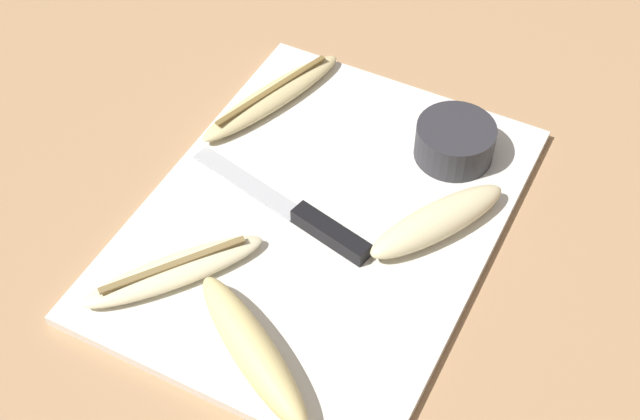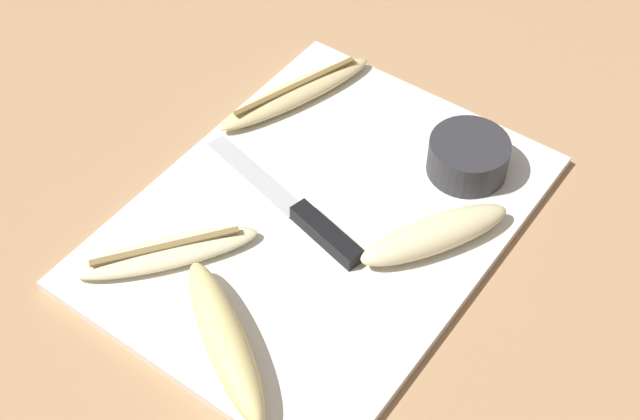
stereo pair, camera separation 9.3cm
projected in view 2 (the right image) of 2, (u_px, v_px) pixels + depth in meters
The scene contains 8 objects.
ground_plane at pixel (320, 224), 0.94m from camera, with size 4.00×4.00×0.00m, color tan.
cutting_board at pixel (320, 220), 0.94m from camera, with size 0.47×0.35×0.01m.
knife at pixel (309, 220), 0.92m from camera, with size 0.07×0.24×0.02m.
banana_cream_curved at pixel (435, 234), 0.90m from camera, with size 0.17×0.12×0.03m.
banana_golden_short at pixel (225, 339), 0.81m from camera, with size 0.13×0.18×0.04m.
banana_mellow_near at pixel (296, 93), 1.05m from camera, with size 0.21×0.10×0.02m.
banana_bright_far at pixel (167, 253), 0.89m from camera, with size 0.17×0.14×0.02m.
prep_bowl at pixel (468, 157), 0.96m from camera, with size 0.09×0.09×0.04m.
Camera 2 is at (-0.49, -0.36, 0.72)m, focal length 50.00 mm.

